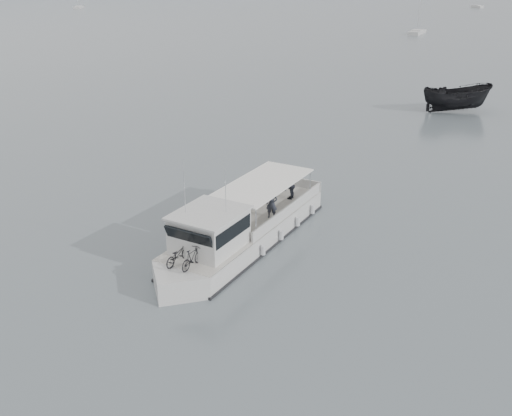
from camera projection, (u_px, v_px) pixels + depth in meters
ground at (306, 244)px, 27.93m from camera, size 1400.00×1400.00×0.00m
tour_boat at (236, 232)px, 27.17m from camera, size 12.23×7.34×5.31m
dark_motorboat at (457, 98)px, 53.31m from camera, size 7.05×5.53×2.58m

